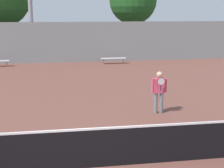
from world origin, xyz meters
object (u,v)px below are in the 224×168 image
at_px(tennis_net, 79,149).
at_px(bench_courtside_far, 113,59).
at_px(tennis_player, 159,90).
at_px(tree_green_tall, 133,0).

xyz_separation_m(tennis_net, bench_courtside_far, (3.33, 15.51, -0.14)).
xyz_separation_m(tennis_player, bench_courtside_far, (0.09, 11.62, -0.54)).
relative_size(tennis_net, tennis_player, 7.37).
bearing_deg(tree_green_tall, tennis_net, -105.91).
distance_m(tennis_player, bench_courtside_far, 11.63).
height_order(tennis_net, tree_green_tall, tree_green_tall).
distance_m(tennis_net, tennis_player, 5.08).
height_order(tennis_net, bench_courtside_far, tennis_net).
bearing_deg(tree_green_tall, bench_courtside_far, -116.55).
relative_size(tennis_player, bench_courtside_far, 0.87).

